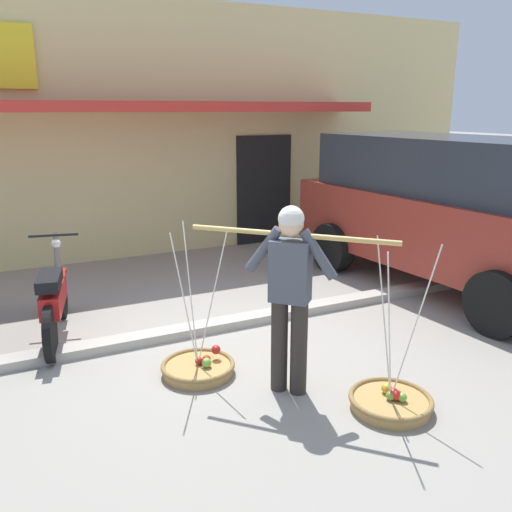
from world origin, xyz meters
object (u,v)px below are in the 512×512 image
(fruit_vendor, at_px, (290,288))
(parked_truck, at_px, (453,208))
(wooden_crate, at_px, (290,263))
(fruit_basket_left_side, at_px, (391,401))
(motorcycle_second_in_row, at_px, (55,300))
(fruit_basket_right_side, at_px, (198,367))

(fruit_vendor, relative_size, parked_truck, 0.34)
(parked_truck, relative_size, wooden_crate, 11.25)
(fruit_vendor, xyz_separation_m, fruit_basket_left_side, (0.63, -0.65, -0.91))
(fruit_vendor, height_order, parked_truck, parked_truck)
(fruit_basket_left_side, xyz_separation_m, wooden_crate, (1.14, 3.79, 0.09))
(fruit_vendor, distance_m, motorcycle_second_in_row, 2.80)
(fruit_vendor, xyz_separation_m, parked_truck, (3.51, 1.64, 0.15))
(wooden_crate, bearing_deg, parked_truck, -40.91)
(parked_truck, height_order, wooden_crate, parked_truck)
(fruit_basket_left_side, relative_size, motorcycle_second_in_row, 0.81)
(fruit_vendor, relative_size, fruit_basket_left_side, 1.17)
(fruit_basket_left_side, bearing_deg, fruit_vendor, 134.22)
(parked_truck, bearing_deg, fruit_basket_right_side, -166.55)
(fruit_basket_right_side, height_order, motorcycle_second_in_row, fruit_basket_right_side)
(wooden_crate, bearing_deg, fruit_basket_right_side, -133.88)
(parked_truck, bearing_deg, fruit_basket_left_side, -141.52)
(fruit_basket_right_side, xyz_separation_m, parked_truck, (4.13, 0.99, 1.06))
(wooden_crate, bearing_deg, fruit_vendor, -119.42)
(fruit_vendor, relative_size, fruit_basket_right_side, 1.17)
(fruit_basket_right_side, bearing_deg, fruit_vendor, -46.04)
(motorcycle_second_in_row, bearing_deg, fruit_basket_left_side, -49.35)
(fruit_basket_left_side, height_order, motorcycle_second_in_row, fruit_basket_left_side)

